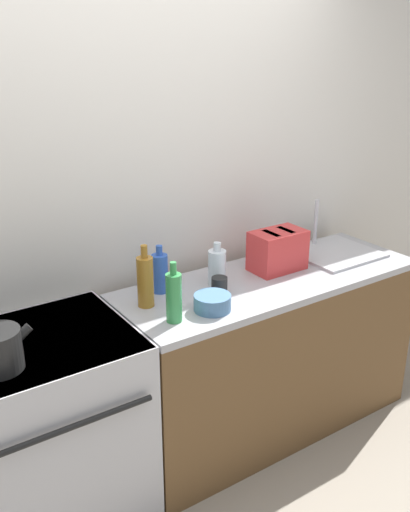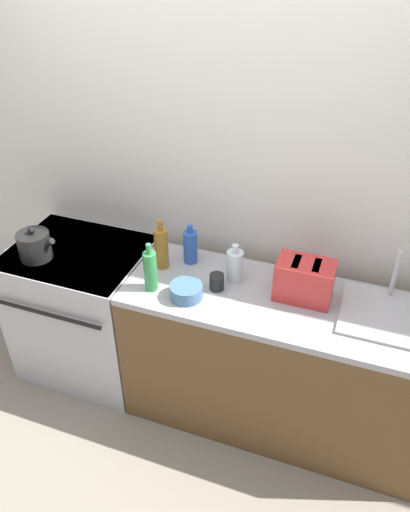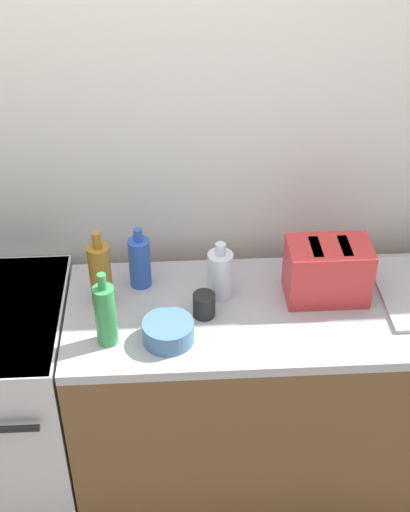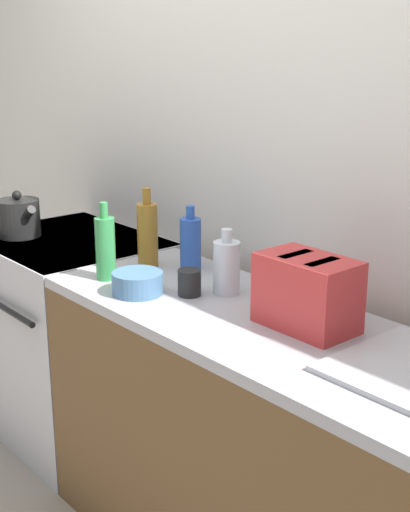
{
  "view_description": "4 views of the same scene",
  "coord_description": "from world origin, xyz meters",
  "px_view_note": "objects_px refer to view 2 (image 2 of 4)",
  "views": [
    {
      "loc": [
        -1.2,
        -1.73,
        2.05
      ],
      "look_at": [
        0.23,
        0.37,
        1.06
      ],
      "focal_mm": 40.0,
      "sensor_mm": 36.0,
      "label": 1
    },
    {
      "loc": [
        0.88,
        -1.67,
        2.51
      ],
      "look_at": [
        0.15,
        0.35,
        1.03
      ],
      "focal_mm": 35.0,
      "sensor_mm": 36.0,
      "label": 2
    },
    {
      "loc": [
        0.14,
        -1.58,
        2.49
      ],
      "look_at": [
        0.25,
        0.33,
        1.1
      ],
      "focal_mm": 50.0,
      "sensor_mm": 36.0,
      "label": 3
    },
    {
      "loc": [
        1.94,
        -1.12,
        1.69
      ],
      "look_at": [
        0.23,
        0.34,
        1.01
      ],
      "focal_mm": 50.0,
      "sensor_mm": 36.0,
      "label": 4
    }
  ],
  "objects_px": {
    "bottle_clear": "(235,265)",
    "cup_black": "(217,282)",
    "bottle_blue": "(190,246)",
    "toaster": "(304,280)",
    "bottle_amber": "(161,247)",
    "bottle_green": "(150,270)",
    "kettle": "(35,245)",
    "stove": "(86,308)",
    "bowl": "(186,291)"
  },
  "relations": [
    {
      "from": "kettle",
      "to": "bottle_clear",
      "type": "relative_size",
      "value": 1.05
    },
    {
      "from": "bottle_amber",
      "to": "bottle_clear",
      "type": "bearing_deg",
      "value": 2.78
    },
    {
      "from": "kettle",
      "to": "bottle_green",
      "type": "relative_size",
      "value": 0.84
    },
    {
      "from": "kettle",
      "to": "bowl",
      "type": "distance_m",
      "value": 0.93
    },
    {
      "from": "kettle",
      "to": "stove",
      "type": "bearing_deg",
      "value": 37.06
    },
    {
      "from": "bottle_blue",
      "to": "bottle_green",
      "type": "distance_m",
      "value": 0.32
    },
    {
      "from": "bottle_blue",
      "to": "bowl",
      "type": "height_order",
      "value": "bottle_blue"
    },
    {
      "from": "kettle",
      "to": "bottle_blue",
      "type": "xyz_separation_m",
      "value": [
        0.83,
        0.26,
        0.02
      ]
    },
    {
      "from": "toaster",
      "to": "bottle_green",
      "type": "relative_size",
      "value": 1.04
    },
    {
      "from": "toaster",
      "to": "cup_black",
      "type": "relative_size",
      "value": 3.29
    },
    {
      "from": "bottle_clear",
      "to": "cup_black",
      "type": "bearing_deg",
      "value": -119.98
    },
    {
      "from": "bowl",
      "to": "bottle_amber",
      "type": "bearing_deg",
      "value": 137.38
    },
    {
      "from": "bottle_blue",
      "to": "bottle_amber",
      "type": "xyz_separation_m",
      "value": [
        -0.13,
        -0.1,
        0.02
      ]
    },
    {
      "from": "kettle",
      "to": "cup_black",
      "type": "xyz_separation_m",
      "value": [
        1.05,
        0.08,
        -0.04
      ]
    },
    {
      "from": "bottle_green",
      "to": "kettle",
      "type": "bearing_deg",
      "value": 177.15
    },
    {
      "from": "kettle",
      "to": "bottle_amber",
      "type": "distance_m",
      "value": 0.72
    },
    {
      "from": "toaster",
      "to": "bowl",
      "type": "relative_size",
      "value": 1.69
    },
    {
      "from": "bottle_clear",
      "to": "bottle_amber",
      "type": "height_order",
      "value": "bottle_amber"
    },
    {
      "from": "bottle_amber",
      "to": "bowl",
      "type": "bearing_deg",
      "value": -42.62
    },
    {
      "from": "toaster",
      "to": "bowl",
      "type": "distance_m",
      "value": 0.6
    },
    {
      "from": "bottle_blue",
      "to": "bottle_amber",
      "type": "bearing_deg",
      "value": -143.33
    },
    {
      "from": "bottle_amber",
      "to": "cup_black",
      "type": "bearing_deg",
      "value": -14.09
    },
    {
      "from": "bottle_amber",
      "to": "cup_black",
      "type": "distance_m",
      "value": 0.37
    },
    {
      "from": "bowl",
      "to": "bottle_blue",
      "type": "bearing_deg",
      "value": 107.28
    },
    {
      "from": "toaster",
      "to": "bottle_clear",
      "type": "height_order",
      "value": "bottle_clear"
    },
    {
      "from": "toaster",
      "to": "cup_black",
      "type": "bearing_deg",
      "value": -169.1
    },
    {
      "from": "bottle_clear",
      "to": "bowl",
      "type": "relative_size",
      "value": 1.29
    },
    {
      "from": "kettle",
      "to": "bottle_clear",
      "type": "bearing_deg",
      "value": 9.42
    },
    {
      "from": "stove",
      "to": "toaster",
      "type": "distance_m",
      "value": 1.42
    },
    {
      "from": "bottle_blue",
      "to": "toaster",
      "type": "bearing_deg",
      "value": -8.84
    },
    {
      "from": "bottle_green",
      "to": "bowl",
      "type": "distance_m",
      "value": 0.21
    },
    {
      "from": "kettle",
      "to": "bottle_blue",
      "type": "distance_m",
      "value": 0.87
    },
    {
      "from": "kettle",
      "to": "bottle_clear",
      "type": "height_order",
      "value": "bottle_clear"
    },
    {
      "from": "toaster",
      "to": "bottle_amber",
      "type": "relative_size",
      "value": 0.97
    },
    {
      "from": "stove",
      "to": "bottle_amber",
      "type": "distance_m",
      "value": 0.77
    },
    {
      "from": "kettle",
      "to": "bottle_blue",
      "type": "relative_size",
      "value": 0.97
    },
    {
      "from": "stove",
      "to": "bottle_blue",
      "type": "xyz_separation_m",
      "value": [
        0.66,
        0.13,
        0.54
      ]
    },
    {
      "from": "bottle_green",
      "to": "cup_black",
      "type": "distance_m",
      "value": 0.35
    },
    {
      "from": "toaster",
      "to": "bottle_blue",
      "type": "bearing_deg",
      "value": 171.16
    },
    {
      "from": "bottle_blue",
      "to": "bottle_amber",
      "type": "relative_size",
      "value": 0.8
    },
    {
      "from": "bottle_amber",
      "to": "bowl",
      "type": "distance_m",
      "value": 0.32
    },
    {
      "from": "kettle",
      "to": "cup_black",
      "type": "height_order",
      "value": "kettle"
    },
    {
      "from": "stove",
      "to": "kettle",
      "type": "height_order",
      "value": "kettle"
    },
    {
      "from": "bottle_clear",
      "to": "bottle_green",
      "type": "xyz_separation_m",
      "value": [
        -0.38,
        -0.22,
        0.02
      ]
    },
    {
      "from": "kettle",
      "to": "cup_black",
      "type": "distance_m",
      "value": 1.05
    },
    {
      "from": "bottle_clear",
      "to": "bottle_blue",
      "type": "height_order",
      "value": "bottle_blue"
    },
    {
      "from": "bottle_clear",
      "to": "bottle_green",
      "type": "bearing_deg",
      "value": -149.93
    },
    {
      "from": "bowl",
      "to": "kettle",
      "type": "bearing_deg",
      "value": 177.41
    },
    {
      "from": "toaster",
      "to": "cup_black",
      "type": "height_order",
      "value": "toaster"
    },
    {
      "from": "bottle_clear",
      "to": "cup_black",
      "type": "distance_m",
      "value": 0.13
    }
  ]
}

